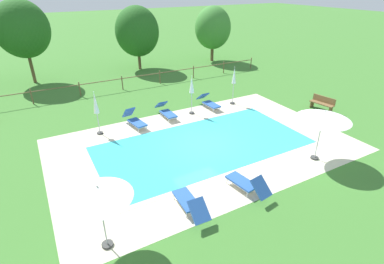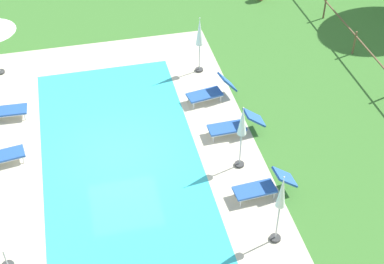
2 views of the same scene
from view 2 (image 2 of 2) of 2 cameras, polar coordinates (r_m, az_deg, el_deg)
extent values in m
plane|color=#3D752D|center=(19.57, -7.13, -2.22)|extent=(160.00, 160.00, 0.00)
cube|color=beige|center=(19.57, -7.13, -2.21)|extent=(14.65, 9.29, 0.01)
cube|color=#38C6D1|center=(19.56, -7.13, -2.20)|extent=(10.54, 5.18, 0.01)
cube|color=beige|center=(19.87, 0.61, -1.02)|extent=(11.02, 0.24, 0.01)
cube|color=beige|center=(19.63, -14.99, -3.35)|extent=(11.02, 0.24, 0.01)
cube|color=beige|center=(23.83, -8.86, 6.36)|extent=(0.24, 5.18, 0.01)
cube|color=#2856A8|center=(17.90, 6.21, -5.69)|extent=(0.69, 1.34, 0.07)
cube|color=#2856A8|center=(18.05, 9.17, -4.42)|extent=(0.65, 0.75, 0.57)
cube|color=silver|center=(17.94, 6.20, -5.81)|extent=(0.66, 1.31, 0.04)
cylinder|color=silver|center=(17.71, 4.81, -7.04)|extent=(0.04, 0.04, 0.28)
cylinder|color=silver|center=(18.03, 4.24, -5.90)|extent=(0.04, 0.04, 0.28)
cylinder|color=silver|center=(18.05, 8.11, -6.23)|extent=(0.04, 0.04, 0.28)
cylinder|color=silver|center=(18.36, 7.48, -5.14)|extent=(0.04, 0.04, 0.28)
cube|color=#2856A8|center=(21.77, -17.70, 2.05)|extent=(0.65, 1.32, 0.07)
cube|color=silver|center=(21.80, -17.67, 1.93)|extent=(0.62, 1.30, 0.04)
cylinder|color=silver|center=(22.00, -16.17, 2.27)|extent=(0.04, 0.04, 0.28)
cylinder|color=silver|center=(21.59, -16.21, 1.46)|extent=(0.04, 0.04, 0.28)
cube|color=#2856A8|center=(21.52, 1.25, 3.73)|extent=(0.81, 1.38, 0.07)
cube|color=#2856A8|center=(21.66, 3.52, 4.96)|extent=(0.69, 0.70, 0.68)
cube|color=silver|center=(21.55, 1.25, 3.62)|extent=(0.78, 1.35, 0.04)
cylinder|color=silver|center=(21.26, 0.16, 2.63)|extent=(0.04, 0.04, 0.28)
cylinder|color=silver|center=(21.63, -0.37, 3.39)|extent=(0.04, 0.04, 0.28)
cylinder|color=silver|center=(21.62, 2.86, 3.32)|extent=(0.04, 0.04, 0.28)
cylinder|color=silver|center=(21.99, 2.30, 4.06)|extent=(0.04, 0.04, 0.28)
cube|color=#2856A8|center=(19.90, -18.08, -2.20)|extent=(0.79, 1.38, 0.07)
cube|color=silver|center=(19.94, -18.05, -2.31)|extent=(0.76, 1.35, 0.04)
cylinder|color=silver|center=(20.20, -16.56, -1.73)|extent=(0.04, 0.04, 0.28)
cylinder|color=silver|center=(19.82, -16.33, -2.65)|extent=(0.04, 0.04, 0.28)
cube|color=#2856A8|center=(20.02, 3.47, 0.43)|extent=(0.63, 1.32, 0.07)
cube|color=#2856A8|center=(20.13, 6.17, 1.43)|extent=(0.62, 0.73, 0.56)
cube|color=silver|center=(20.06, 3.46, 0.30)|extent=(0.60, 1.29, 0.04)
cylinder|color=silver|center=(19.82, 2.14, -0.68)|extent=(0.04, 0.04, 0.28)
cylinder|color=silver|center=(20.19, 1.74, 0.24)|extent=(0.04, 0.04, 0.28)
cylinder|color=silver|center=(20.10, 5.17, -0.15)|extent=(0.04, 0.04, 0.28)
cylinder|color=silver|center=(20.46, 4.71, 0.74)|extent=(0.04, 0.04, 0.28)
cylinder|color=#383838|center=(24.45, -18.44, 5.65)|extent=(0.36, 0.36, 0.08)
cylinder|color=#383838|center=(23.34, 0.72, 6.18)|extent=(0.32, 0.32, 0.08)
cylinder|color=#B2B5B7|center=(23.02, 0.73, 7.36)|extent=(0.04, 0.04, 1.23)
cone|color=white|center=(22.40, 0.76, 9.90)|extent=(0.28, 0.28, 1.14)
sphere|color=white|center=(22.11, 0.77, 11.21)|extent=(0.05, 0.05, 0.05)
cylinder|color=#383838|center=(17.06, 8.23, -10.35)|extent=(0.32, 0.32, 0.08)
cylinder|color=#B2B5B7|center=(16.55, 8.45, -8.87)|extent=(0.04, 0.04, 1.43)
cone|color=white|center=(15.64, 8.89, -5.87)|extent=(0.26, 0.26, 1.06)
sphere|color=white|center=(15.25, 9.10, -4.44)|extent=(0.05, 0.05, 0.05)
cylinder|color=#383838|center=(19.07, 4.71, -3.20)|extent=(0.32, 0.32, 0.08)
cylinder|color=#B2B5B7|center=(18.63, 4.81, -1.76)|extent=(0.04, 0.04, 1.38)
cone|color=white|center=(17.86, 5.02, 1.08)|extent=(0.30, 0.30, 1.01)
sphere|color=white|center=(17.53, 5.12, 2.41)|extent=(0.05, 0.05, 0.05)
cylinder|color=brown|center=(27.43, 13.00, 11.88)|extent=(0.08, 0.08, 1.05)
cylinder|color=brown|center=(25.07, 15.77, 8.49)|extent=(0.08, 0.08, 1.05)
camera|label=1|loc=(24.35, -39.83, 18.09)|focal=27.74mm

